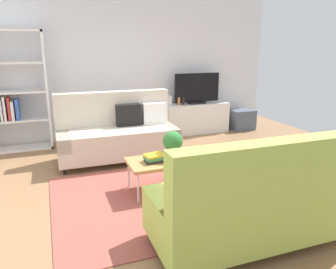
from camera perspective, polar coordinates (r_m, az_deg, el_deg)
The scene contains 17 objects.
ground_plane at distance 4.45m, azimuth 0.94°, elevation -9.03°, with size 7.68×7.68×0.00m, color #936B47.
wall_far at distance 6.75m, azimuth -7.91°, elevation 11.92°, with size 6.40×0.12×2.90m, color silver.
area_rug at distance 4.18m, azimuth 0.73°, elevation -10.63°, with size 2.90×2.20×0.01m, color #9E4C42.
couch_beige at distance 5.41m, azimuth -8.79°, elevation 0.27°, with size 1.91×0.87×1.10m.
couch_green at distance 3.17m, azimuth 14.77°, elevation -11.28°, with size 1.91×0.86×1.10m.
coffee_table at distance 4.22m, azimuth 0.40°, elevation -4.68°, with size 1.10×0.56×0.42m.
tv_console at distance 7.07m, azimuth 4.91°, elevation 2.91°, with size 1.40×0.44×0.64m, color silver.
tv at distance 6.95m, azimuth 5.10°, elevation 7.97°, with size 1.00×0.20×0.64m.
bookshelf at distance 6.34m, azimuth -25.61°, elevation 6.12°, with size 1.10×0.36×2.10m.
storage_trunk at distance 7.54m, azimuth 12.80°, elevation 2.58°, with size 0.52×0.40×0.44m, color #4C5666.
potted_plant at distance 4.17m, azimuth 0.86°, elevation -1.55°, with size 0.26×0.26×0.37m.
table_book_0 at distance 4.12m, azimuth -2.39°, elevation -4.55°, with size 0.24×0.18×0.03m, color #262626.
table_book_1 at distance 4.11m, azimuth -2.40°, elevation -4.06°, with size 0.24×0.18×0.04m, color #3F8C4C.
table_book_2 at distance 4.09m, azimuth -2.40°, elevation -3.63°, with size 0.24×0.18×0.02m, color gold.
vase_0 at distance 6.81m, azimuth 0.37°, elevation 6.05°, with size 0.10×0.10×0.19m, color silver.
bottle_0 at distance 6.79m, azimuth 1.90°, elevation 5.87°, with size 0.06×0.06×0.16m, color orange.
bottle_1 at distance 6.83m, azimuth 2.72°, elevation 5.91°, with size 0.05×0.05×0.16m, color #262626.
Camera 1 is at (-1.49, -3.77, 1.84)m, focal length 34.76 mm.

